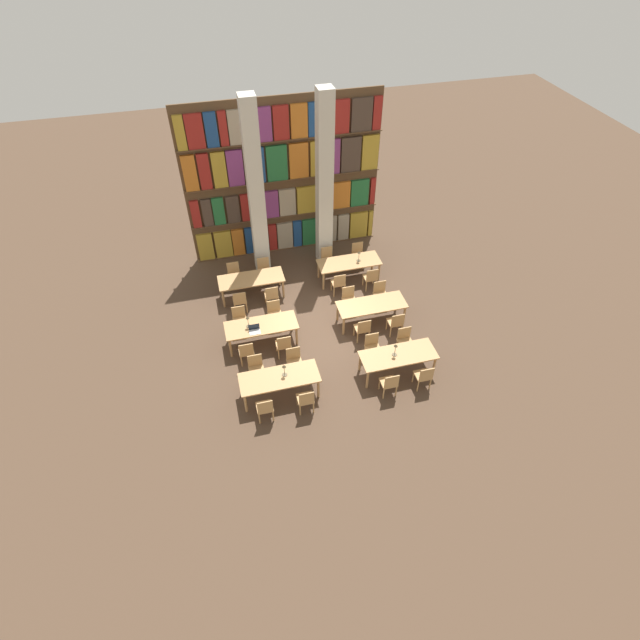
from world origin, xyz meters
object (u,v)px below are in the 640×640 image
object	(u,v)px
desk_lamp_2	(248,320)
chair_13	(349,299)
reading_table_3	(371,306)
desk_lamp_1	(395,348)
chair_15	(380,293)
chair_19	(264,269)
chair_1	(256,368)
chair_5	(373,347)
chair_0	(265,408)
chair_10	(284,345)
pillar_center	(324,184)
chair_18	(272,295)
laptop	(255,330)
desk_lamp_3	(359,254)
chair_9	(240,319)
pillar_left	(256,193)
reading_table_1	(398,356)
chair_3	(294,361)
chair_6	(424,376)
chair_8	(246,351)
chair_16	(240,300)
chair_2	(306,399)
chair_23	(358,254)
chair_22	(371,278)
chair_17	(234,274)
desk_lamp_0	(284,368)
chair_20	(339,283)
chair_7	(405,340)
reading_table_4	(251,280)
reading_table_0	(279,379)
chair_14	(396,322)
reading_table_2	(261,327)
chair_11	(275,313)

from	to	relation	value
desk_lamp_2	chair_13	size ratio (longest dim) A/B	0.45
chair_13	reading_table_3	bearing A→B (deg)	125.81
desk_lamp_1	chair_13	size ratio (longest dim) A/B	0.48
chair_15	chair_19	distance (m)	4.04
chair_1	chair_5	distance (m)	3.37
chair_0	chair_10	size ratio (longest dim) A/B	1.00
pillar_center	chair_18	xyz separation A→B (m)	(-2.28, -2.04, -2.53)
chair_0	laptop	size ratio (longest dim) A/B	2.71
chair_18	desk_lamp_3	size ratio (longest dim) A/B	2.20
chair_9	chair_19	size ratio (longest dim) A/B	1.00
pillar_left	reading_table_1	world-z (taller)	pillar_left
chair_3	chair_6	world-z (taller)	same
pillar_center	chair_8	bearing A→B (deg)	-128.61
pillar_center	chair_16	xyz separation A→B (m)	(-3.30, -2.04, -2.53)
chair_2	chair_13	xyz separation A→B (m)	(2.25, 3.54, 0.00)
chair_13	desk_lamp_3	xyz separation A→B (m)	(0.79, 1.51, 0.52)
chair_23	reading_table_3	bearing A→B (deg)	80.02
chair_5	chair_22	world-z (taller)	same
desk_lamp_1	chair_3	bearing A→B (deg)	165.23
chair_5	chair_9	world-z (taller)	same
chair_9	chair_17	world-z (taller)	same
chair_0	chair_8	size ratio (longest dim) A/B	1.00
desk_lamp_0	chair_19	bearing A→B (deg)	86.61
chair_10	chair_2	bearing A→B (deg)	-85.52
chair_0	chair_20	xyz separation A→B (m)	(3.23, 4.39, 0.00)
chair_7	laptop	xyz separation A→B (m)	(-4.19, 1.20, 0.30)
chair_15	chair_18	distance (m)	3.49
chair_3	reading_table_4	xyz separation A→B (m)	(-0.63, 3.63, 0.18)
chair_6	desk_lamp_3	size ratio (longest dim) A/B	2.20
chair_3	reading_table_4	world-z (taller)	chair_3
chair_7	chair_6	bearing A→B (deg)	90.00
reading_table_1	chair_7	size ratio (longest dim) A/B	2.45
desk_lamp_3	chair_20	bearing A→B (deg)	-143.34
desk_lamp_0	chair_13	bearing A→B (deg)	46.58
desk_lamp_0	chair_15	size ratio (longest dim) A/B	0.45
reading_table_3	reading_table_4	bearing A→B (deg)	147.16
reading_table_0	chair_17	world-z (taller)	chair_17
chair_14	reading_table_2	bearing A→B (deg)	170.92
chair_6	chair_8	bearing A→B (deg)	155.00
pillar_left	chair_18	world-z (taller)	pillar_left
chair_7	desk_lamp_0	bearing A→B (deg)	9.65
chair_7	chair_16	bearing A→B (deg)	-33.92
reading_table_4	pillar_left	bearing A→B (deg)	66.73
chair_18	desk_lamp_2	bearing A→B (deg)	-121.82
chair_14	chair_17	size ratio (longest dim) A/B	1.00
chair_10	chair_17	world-z (taller)	same
chair_10	chair_13	world-z (taller)	same
chair_2	chair_16	world-z (taller)	same
chair_2	chair_11	distance (m)	3.48
chair_1	chair_19	xyz separation A→B (m)	(0.97, 4.33, 0.00)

